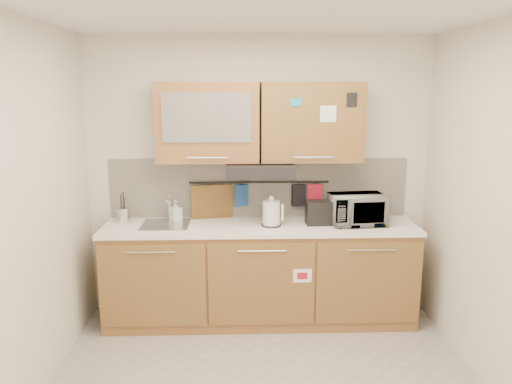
{
  "coord_description": "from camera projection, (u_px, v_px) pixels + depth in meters",
  "views": [
    {
      "loc": [
        -0.18,
        -3.14,
        2.13
      ],
      "look_at": [
        -0.04,
        1.05,
        1.25
      ],
      "focal_mm": 35.0,
      "sensor_mm": 36.0,
      "label": 1
    }
  ],
  "objects": [
    {
      "name": "soap_bottle",
      "position": [
        176.0,
        211.0,
        4.59
      ],
      "size": [
        0.12,
        0.12,
        0.19
      ],
      "primitive_type": "imported",
      "rotation": [
        0.0,
        0.0,
        0.7
      ],
      "color": "#999999",
      "rests_on": "countertop"
    },
    {
      "name": "cutting_board",
      "position": [
        212.0,
        210.0,
        4.7
      ],
      "size": [
        0.39,
        0.09,
        0.48
      ],
      "primitive_type": "cube",
      "rotation": [
        0.0,
        0.0,
        0.15
      ],
      "color": "brown",
      "rests_on": "utensil_rail"
    },
    {
      "name": "sink",
      "position": [
        166.0,
        224.0,
        4.48
      ],
      "size": [
        0.42,
        0.4,
        0.26
      ],
      "color": "silver",
      "rests_on": "countertop"
    },
    {
      "name": "countertop",
      "position": [
        260.0,
        227.0,
        4.5
      ],
      "size": [
        2.82,
        0.62,
        0.04
      ],
      "primitive_type": "cube",
      "color": "white",
      "rests_on": "base_cabinet"
    },
    {
      "name": "wall_back",
      "position": [
        259.0,
        177.0,
        4.72
      ],
      "size": [
        3.2,
        0.0,
        3.2
      ],
      "primitive_type": "plane",
      "rotation": [
        1.57,
        0.0,
        0.0
      ],
      "color": "silver",
      "rests_on": "ground"
    },
    {
      "name": "range_hood",
      "position": [
        260.0,
        169.0,
        4.45
      ],
      "size": [
        0.6,
        0.46,
        0.1
      ],
      "primitive_type": "cube",
      "color": "black",
      "rests_on": "upper_cabinets"
    },
    {
      "name": "ceiling",
      "position": [
        269.0,
        8.0,
        2.98
      ],
      "size": [
        3.2,
        3.2,
        0.0
      ],
      "primitive_type": "plane",
      "rotation": [
        3.14,
        0.0,
        0.0
      ],
      "color": "white",
      "rests_on": "wall_back"
    },
    {
      "name": "kettle",
      "position": [
        271.0,
        214.0,
        4.44
      ],
      "size": [
        0.2,
        0.18,
        0.27
      ],
      "rotation": [
        0.0,
        0.0,
        -0.03
      ],
      "color": "silver",
      "rests_on": "countertop"
    },
    {
      "name": "pot_holder",
      "position": [
        315.0,
        193.0,
        4.7
      ],
      "size": [
        0.14,
        0.05,
        0.17
      ],
      "primitive_type": "cube",
      "rotation": [
        0.0,
        0.0,
        -0.2
      ],
      "color": "#B6182E",
      "rests_on": "utensil_rail"
    },
    {
      "name": "base_cabinet",
      "position": [
        260.0,
        278.0,
        4.6
      ],
      "size": [
        2.8,
        0.64,
        0.88
      ],
      "color": "#AF6D3E",
      "rests_on": "floor"
    },
    {
      "name": "upper_cabinets",
      "position": [
        259.0,
        122.0,
        4.44
      ],
      "size": [
        1.82,
        0.37,
        0.7
      ],
      "color": "#AF6D3E",
      "rests_on": "wall_back"
    },
    {
      "name": "utensil_crock",
      "position": [
        124.0,
        215.0,
        4.53
      ],
      "size": [
        0.14,
        0.14,
        0.29
      ],
      "rotation": [
        0.0,
        0.0,
        -0.22
      ],
      "color": "silver",
      "rests_on": "countertop"
    },
    {
      "name": "backsplash",
      "position": [
        259.0,
        188.0,
        4.73
      ],
      "size": [
        2.8,
        0.02,
        0.56
      ],
      "primitive_type": "cube",
      "color": "silver",
      "rests_on": "countertop"
    },
    {
      "name": "oven_mitt",
      "position": [
        241.0,
        195.0,
        4.68
      ],
      "size": [
        0.12,
        0.07,
        0.2
      ],
      "primitive_type": "cube",
      "rotation": [
        0.0,
        0.0,
        0.32
      ],
      "color": "navy",
      "rests_on": "utensil_rail"
    },
    {
      "name": "wall_left",
      "position": [
        19.0,
        220.0,
        3.2
      ],
      "size": [
        0.0,
        3.0,
        3.0
      ],
      "primitive_type": "plane",
      "rotation": [
        1.57,
        0.0,
        1.57
      ],
      "color": "silver",
      "rests_on": "ground"
    },
    {
      "name": "wall_right",
      "position": [
        508.0,
        216.0,
        3.3
      ],
      "size": [
        0.0,
        3.0,
        3.0
      ],
      "primitive_type": "plane",
      "rotation": [
        1.57,
        0.0,
        -1.57
      ],
      "color": "silver",
      "rests_on": "ground"
    },
    {
      "name": "microwave",
      "position": [
        357.0,
        209.0,
        4.49
      ],
      "size": [
        0.52,
        0.38,
        0.27
      ],
      "primitive_type": "imported",
      "rotation": [
        0.0,
        0.0,
        0.1
      ],
      "color": "#999999",
      "rests_on": "countertop"
    },
    {
      "name": "dark_pouch",
      "position": [
        299.0,
        195.0,
        4.7
      ],
      "size": [
        0.14,
        0.08,
        0.21
      ],
      "primitive_type": "cube",
      "rotation": [
        0.0,
        0.0,
        0.32
      ],
      "color": "black",
      "rests_on": "utensil_rail"
    },
    {
      "name": "toaster",
      "position": [
        322.0,
        212.0,
        4.5
      ],
      "size": [
        0.29,
        0.18,
        0.21
      ],
      "rotation": [
        0.0,
        0.0,
        0.04
      ],
      "color": "black",
      "rests_on": "countertop"
    },
    {
      "name": "utensil_rail",
      "position": [
        259.0,
        182.0,
        4.68
      ],
      "size": [
        1.3,
        0.02,
        0.02
      ],
      "primitive_type": "cylinder",
      "rotation": [
        0.0,
        1.57,
        0.0
      ],
      "color": "black",
      "rests_on": "backsplash"
    }
  ]
}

